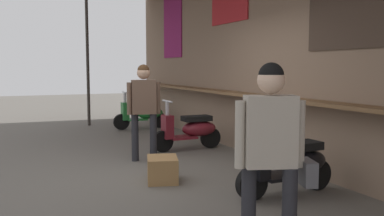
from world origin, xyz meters
The scene contains 8 objects.
ground_plane centered at (0.00, 0.00, 0.00)m, with size 38.54×38.54×0.00m, color #605B54.
market_stall_facade centered at (0.00, 1.89, 2.13)m, with size 13.76×2.35×3.90m.
scooter_green centered at (-4.60, 1.08, 0.39)m, with size 0.46×1.40×0.97m.
scooter_maroon centered at (-1.56, 1.08, 0.39)m, with size 0.46×1.40×0.97m.
scooter_black centered at (1.54, 1.08, 0.39)m, with size 0.46×1.40×0.97m.
shopper_with_handbag centered at (3.00, -0.23, 0.98)m, with size 0.39×0.65×1.62m.
shopper_browsing centered at (-0.98, -0.03, 1.00)m, with size 0.27×0.55×1.63m.
merchandise_crate centered at (0.35, -0.19, 0.17)m, with size 0.51×0.41×0.34m, color olive.
Camera 1 is at (5.72, -2.12, 1.58)m, focal length 39.18 mm.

